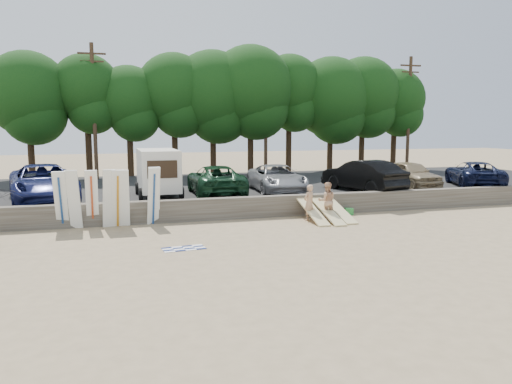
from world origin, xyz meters
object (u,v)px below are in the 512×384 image
at_px(box_trailer, 158,170).
at_px(car_5, 474,174).
at_px(car_4, 411,174).
at_px(beachgoer_b, 327,201).
at_px(beachgoer_a, 309,203).
at_px(car_0, 43,183).
at_px(car_3, 363,176).
at_px(car_2, 277,178).
at_px(cooler, 349,211).
at_px(car_1, 216,180).

relative_size(box_trailer, car_5, 0.72).
xyz_separation_m(car_4, beachgoer_b, (-7.56, -4.78, -0.59)).
height_order(beachgoer_a, beachgoer_b, beachgoer_b).
relative_size(car_0, car_3, 1.21).
xyz_separation_m(car_2, car_3, (4.67, -1.09, 0.13)).
xyz_separation_m(car_0, beachgoer_b, (12.67, -4.96, -0.71)).
relative_size(car_3, car_5, 0.99).
bearing_deg(beachgoer_b, car_5, -149.39).
distance_m(car_0, car_4, 20.22).
bearing_deg(beachgoer_a, car_3, -166.32).
bearing_deg(car_0, box_trailer, -11.52).
relative_size(car_2, beachgoer_b, 3.04).
bearing_deg(car_5, cooler, 42.04).
xyz_separation_m(car_4, cooler, (-5.99, -3.95, -1.30)).
bearing_deg(beachgoer_b, box_trailer, -23.40).
height_order(car_0, cooler, car_0).
height_order(car_1, beachgoer_a, car_1).
height_order(car_3, car_4, car_3).
relative_size(car_5, beachgoer_a, 3.21).
height_order(box_trailer, beachgoer_b, box_trailer).
height_order(beachgoer_b, cooler, beachgoer_b).
distance_m(car_2, beachgoer_a, 4.95).
xyz_separation_m(car_5, beachgoer_a, (-12.36, -4.10, -0.61)).
distance_m(car_4, car_5, 3.99).
height_order(car_1, car_3, car_3).
relative_size(car_1, car_4, 1.23).
distance_m(car_0, car_2, 11.91).
bearing_deg(car_1, car_3, 174.33).
height_order(box_trailer, beachgoer_a, box_trailer).
distance_m(box_trailer, cooler, 9.83).
bearing_deg(car_1, beachgoer_b, 132.21).
bearing_deg(box_trailer, car_3, -6.19).
bearing_deg(cooler, box_trailer, 165.57).
bearing_deg(car_5, car_0, 21.69).
xyz_separation_m(car_2, beachgoer_b, (0.76, -4.95, -0.57)).
distance_m(car_5, beachgoer_a, 13.03).
relative_size(car_5, cooler, 13.93).
distance_m(car_3, beachgoer_b, 5.54).
bearing_deg(beachgoer_b, car_2, -70.50).
bearing_deg(car_1, cooler, 146.39).
relative_size(car_2, car_3, 1.01).
xyz_separation_m(box_trailer, car_2, (6.43, 0.07, -0.61)).
height_order(car_1, car_4, same).
bearing_deg(beachgoer_a, car_1, -80.54).
bearing_deg(car_1, car_2, -177.55).
bearing_deg(car_4, car_2, 179.36).
height_order(box_trailer, car_4, box_trailer).
bearing_deg(cooler, car_3, 62.64).
distance_m(car_3, cooler, 4.08).
bearing_deg(car_4, beachgoer_a, -150.08).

